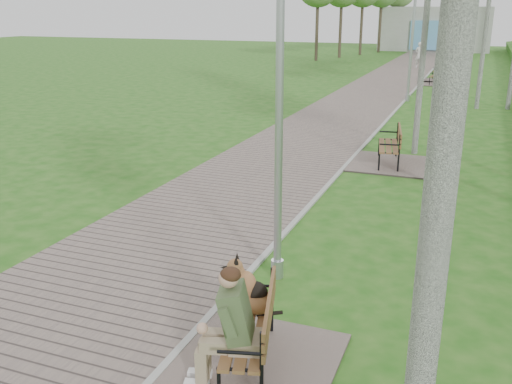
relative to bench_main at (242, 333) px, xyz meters
The scene contains 13 objects.
ground 2.67m from the bench_main, 108.10° to the left, with size 120.00×120.00×0.00m, color #1B5711.
walkway 24.14m from the bench_main, 96.11° to the left, with size 3.50×67.00×0.04m, color #6E5F59.
kerb 24.02m from the bench_main, 91.95° to the left, with size 0.10×67.00×0.05m, color #999993.
building_north 53.55m from the bench_main, 92.48° to the left, with size 10.00×5.20×4.00m.
bench_main is the anchor object (origin of this frame).
bench_second 9.51m from the bench_main, 89.08° to the left, with size 1.98×2.20×1.21m.
bench_third 26.96m from the bench_main, 90.01° to the left, with size 1.84×2.04×1.13m.
bench_far 28.46m from the bench_main, 89.81° to the left, with size 1.86×2.07×1.14m.
lamp_post_near 2.96m from the bench_main, 99.45° to the left, with size 0.19×0.19×4.86m.
lamp_post_second 20.65m from the bench_main, 92.00° to the left, with size 0.20×0.20×5.13m.
lamp_post_third 34.43m from the bench_main, 91.05° to the left, with size 0.18×0.18×4.75m.
lamp_post_far 45.43m from the bench_main, 90.67° to the left, with size 0.18×0.18×4.60m.
pedestrian_near 35.58m from the bench_main, 92.93° to the left, with size 0.63×0.41×1.73m, color white.
Camera 1 is at (2.96, -7.58, 3.88)m, focal length 40.00 mm.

